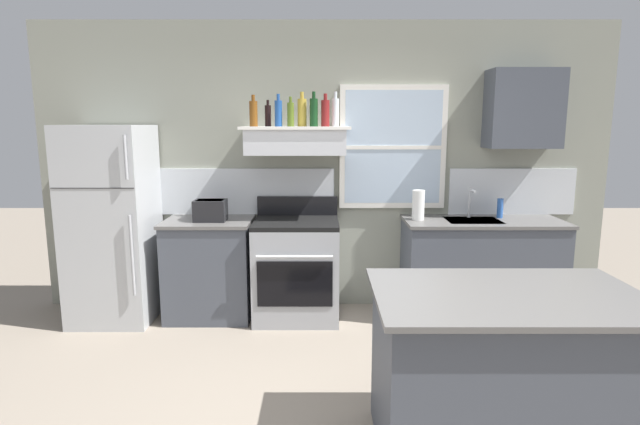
{
  "coord_description": "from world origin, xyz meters",
  "views": [
    {
      "loc": [
        -0.03,
        -2.64,
        1.78
      ],
      "look_at": [
        -0.05,
        1.2,
        1.1
      ],
      "focal_mm": 28.6,
      "sensor_mm": 36.0,
      "label": 1
    }
  ],
  "objects": [
    {
      "name": "bottle_amber_wine",
      "position": [
        -0.62,
        1.91,
        1.86
      ],
      "size": [
        0.07,
        0.07,
        0.27
      ],
      "color": "brown",
      "rests_on": "range_hood_shelf"
    },
    {
      "name": "bottle_red_label_wine",
      "position": [
        0.01,
        1.93,
        1.86
      ],
      "size": [
        0.07,
        0.07,
        0.28
      ],
      "color": "maroon",
      "rests_on": "range_hood_shelf"
    },
    {
      "name": "bottle_clear_tall",
      "position": [
        0.1,
        1.98,
        1.87
      ],
      "size": [
        0.06,
        0.06,
        0.3
      ],
      "color": "silver",
      "rests_on": "range_hood_shelf"
    },
    {
      "name": "toaster",
      "position": [
        -1.02,
        1.84,
        1.01
      ],
      "size": [
        0.3,
        0.2,
        0.19
      ],
      "color": "black",
      "rests_on": "counter_left_of_stove"
    },
    {
      "name": "kitchen_island",
      "position": [
        0.94,
        -0.12,
        0.46
      ],
      "size": [
        1.4,
        0.9,
        0.91
      ],
      "color": "#474C56",
      "rests_on": "ground_plane"
    },
    {
      "name": "refrigerator",
      "position": [
        -1.9,
        1.84,
        0.88
      ],
      "size": [
        0.7,
        0.72,
        1.76
      ],
      "color": "#B7BABC",
      "rests_on": "ground_plane"
    },
    {
      "name": "stove_range",
      "position": [
        -0.25,
        1.86,
        0.46
      ],
      "size": [
        0.76,
        0.69,
        1.09
      ],
      "color": "#9EA0A5",
      "rests_on": "ground_plane"
    },
    {
      "name": "sink_faucet",
      "position": [
        1.35,
        2.0,
        1.08
      ],
      "size": [
        0.03,
        0.17,
        0.28
      ],
      "color": "silver",
      "rests_on": "counter_right_with_sink"
    },
    {
      "name": "range_hood_shelf",
      "position": [
        -0.25,
        1.96,
        1.62
      ],
      "size": [
        0.96,
        0.52,
        0.24
      ],
      "color": "silver"
    },
    {
      "name": "upper_cabinet_right",
      "position": [
        1.8,
        2.04,
        1.9
      ],
      "size": [
        0.64,
        0.32,
        0.7
      ],
      "color": "#474C56"
    },
    {
      "name": "bottle_balsamic_dark",
      "position": [
        -0.5,
        1.99,
        1.84
      ],
      "size": [
        0.06,
        0.06,
        0.23
      ],
      "color": "black",
      "rests_on": "range_hood_shelf"
    },
    {
      "name": "bottle_blue_liqueur",
      "position": [
        -0.4,
        1.92,
        1.86
      ],
      "size": [
        0.07,
        0.07,
        0.28
      ],
      "color": "#1E478C",
      "rests_on": "range_hood_shelf"
    },
    {
      "name": "dish_soap_bottle",
      "position": [
        1.63,
        2.0,
        1.0
      ],
      "size": [
        0.06,
        0.06,
        0.18
      ],
      "primitive_type": "cylinder",
      "color": "blue",
      "rests_on": "counter_right_with_sink"
    },
    {
      "name": "bottle_champagne_gold_foil",
      "position": [
        -0.19,
        1.96,
        1.87
      ],
      "size": [
        0.08,
        0.08,
        0.3
      ],
      "color": "#B29333",
      "rests_on": "range_hood_shelf"
    },
    {
      "name": "counter_right_with_sink",
      "position": [
        1.45,
        1.9,
        0.46
      ],
      "size": [
        1.43,
        0.63,
        0.91
      ],
      "color": "#474C56",
      "rests_on": "ground_plane"
    },
    {
      "name": "bottle_dark_green_wine",
      "position": [
        -0.09,
        1.91,
        1.87
      ],
      "size": [
        0.07,
        0.07,
        0.3
      ],
      "color": "#143819",
      "rests_on": "range_hood_shelf"
    },
    {
      "name": "counter_left_of_stove",
      "position": [
        -1.05,
        1.9,
        0.46
      ],
      "size": [
        0.79,
        0.63,
        0.91
      ],
      "color": "#474C56",
      "rests_on": "ground_plane"
    },
    {
      "name": "bottle_olive_oil_square",
      "position": [
        -0.29,
        1.91,
        1.85
      ],
      "size": [
        0.06,
        0.06,
        0.26
      ],
      "color": "#4C601E",
      "rests_on": "range_hood_shelf"
    },
    {
      "name": "paper_towel_roll",
      "position": [
        0.85,
        1.9,
        1.04
      ],
      "size": [
        0.11,
        0.11,
        0.27
      ],
      "primitive_type": "cylinder",
      "color": "white",
      "rests_on": "counter_right_with_sink"
    },
    {
      "name": "back_wall",
      "position": [
        0.03,
        2.23,
        1.35
      ],
      "size": [
        5.4,
        0.11,
        2.7
      ],
      "color": "gray",
      "rests_on": "ground_plane"
    }
  ]
}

